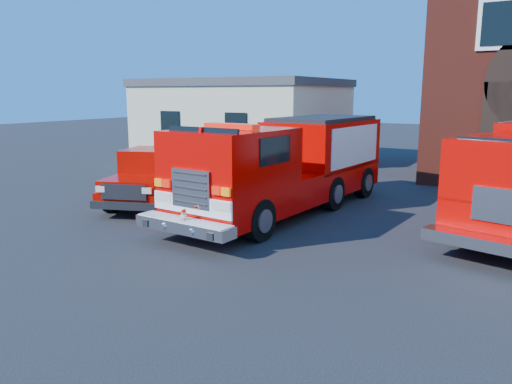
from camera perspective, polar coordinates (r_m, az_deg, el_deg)
The scene contains 4 objects.
ground at distance 13.14m, azimuth 2.63°, elevation -4.68°, with size 100.00×100.00×0.00m, color black.
side_building at distance 28.42m, azimuth -1.38°, elevation 8.42°, with size 10.20×8.20×4.35m.
fire_engine at distance 15.23m, azimuth 3.67°, elevation 3.18°, with size 3.33×9.41×2.84m.
pickup_truck at distance 17.11m, azimuth -11.12°, elevation 1.79°, with size 3.74×5.87×1.81m.
Camera 1 is at (5.80, -11.22, 3.60)m, focal length 35.00 mm.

